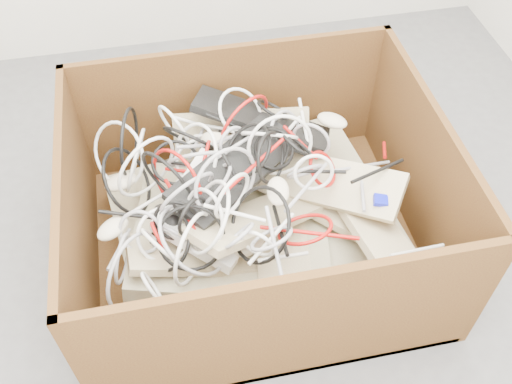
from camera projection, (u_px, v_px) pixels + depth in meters
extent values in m
plane|color=#4D4D4F|center=(259.00, 276.00, 2.08)|extent=(3.00, 3.00, 0.00)
cube|color=#391A0E|center=(257.00, 247.00, 2.15)|extent=(1.20, 1.00, 0.03)
cube|color=#391A0E|center=(232.00, 106.00, 2.26)|extent=(1.20, 0.02, 0.56)
cube|color=#391A0E|center=(292.00, 330.00, 1.63)|extent=(1.20, 0.03, 0.56)
cube|color=#391A0E|center=(422.00, 175.00, 2.02)|extent=(0.02, 0.95, 0.56)
cube|color=#391A0E|center=(79.00, 228.00, 1.87)|extent=(0.02, 0.95, 0.56)
cube|color=tan|center=(256.00, 231.00, 2.11)|extent=(1.05, 0.91, 0.19)
cube|color=tan|center=(232.00, 237.00, 1.99)|extent=(0.75, 0.68, 0.21)
cube|color=#C6B68B|center=(208.00, 182.00, 2.10)|extent=(0.51, 0.22, 0.17)
cube|color=#C6B68B|center=(313.00, 196.00, 2.04)|extent=(0.48, 0.45, 0.12)
cube|color=#C6B68B|center=(284.00, 268.00, 1.86)|extent=(0.25, 0.51, 0.05)
cube|color=#C6B68B|center=(205.00, 255.00, 1.86)|extent=(0.49, 0.18, 0.21)
cube|color=#C6B68B|center=(370.00, 224.00, 1.93)|extent=(0.19, 0.49, 0.23)
cube|color=#C6B68B|center=(242.00, 134.00, 2.11)|extent=(0.50, 0.17, 0.18)
cube|color=#C6B68B|center=(255.00, 220.00, 1.85)|extent=(0.50, 0.39, 0.24)
cube|color=#C6B68B|center=(331.00, 183.00, 1.97)|extent=(0.48, 0.44, 0.18)
cube|color=black|center=(262.00, 120.00, 2.05)|extent=(0.50, 0.36, 0.19)
cube|color=black|center=(236.00, 168.00, 1.87)|extent=(0.49, 0.45, 0.07)
ellipsoid|color=beige|center=(121.00, 182.00, 1.95)|extent=(0.13, 0.10, 0.04)
ellipsoid|color=beige|center=(332.00, 121.00, 2.08)|extent=(0.13, 0.13, 0.04)
ellipsoid|color=beige|center=(249.00, 245.00, 1.79)|extent=(0.13, 0.12, 0.04)
ellipsoid|color=beige|center=(278.00, 191.00, 1.75)|extent=(0.09, 0.12, 0.04)
ellipsoid|color=beige|center=(217.00, 141.00, 1.95)|extent=(0.13, 0.12, 0.04)
ellipsoid|color=black|center=(320.00, 284.00, 1.74)|extent=(0.13, 0.13, 0.04)
ellipsoid|color=beige|center=(113.00, 228.00, 1.78)|extent=(0.13, 0.12, 0.04)
ellipsoid|color=black|center=(167.00, 216.00, 1.82)|extent=(0.11, 0.13, 0.04)
cube|color=white|center=(187.00, 186.00, 1.87)|extent=(0.21, 0.24, 0.11)
cube|color=white|center=(194.00, 242.00, 1.79)|extent=(0.26, 0.23, 0.10)
cube|color=#0D15CE|center=(381.00, 200.00, 1.86)|extent=(0.06, 0.05, 0.03)
torus|color=#96959B|center=(211.00, 187.00, 1.82)|extent=(0.18, 0.25, 0.21)
torus|color=#96959B|center=(199.00, 159.00, 1.92)|extent=(0.29, 0.17, 0.24)
torus|color=black|center=(192.00, 216.00, 1.71)|extent=(0.14, 0.14, 0.18)
torus|color=#96959B|center=(305.00, 171.00, 1.85)|extent=(0.15, 0.08, 0.14)
torus|color=black|center=(248.00, 150.00, 1.84)|extent=(0.20, 0.27, 0.19)
torus|color=#96959B|center=(193.00, 239.00, 1.75)|extent=(0.27, 0.35, 0.25)
torus|color=black|center=(129.00, 142.00, 1.98)|extent=(0.08, 0.25, 0.26)
torus|color=#A40F0B|center=(305.00, 229.00, 1.73)|extent=(0.20, 0.18, 0.12)
torus|color=silver|center=(165.00, 235.00, 1.77)|extent=(0.20, 0.14, 0.18)
torus|color=#96959B|center=(311.00, 140.00, 1.95)|extent=(0.17, 0.13, 0.20)
torus|color=silver|center=(208.00, 217.00, 1.71)|extent=(0.19, 0.30, 0.25)
torus|color=silver|center=(161.00, 247.00, 1.72)|extent=(0.14, 0.19, 0.21)
torus|color=#96959B|center=(232.00, 142.00, 1.91)|extent=(0.14, 0.10, 0.16)
torus|color=silver|center=(174.00, 126.00, 1.98)|extent=(0.10, 0.20, 0.20)
torus|color=silver|center=(280.00, 146.00, 1.86)|extent=(0.31, 0.10, 0.30)
torus|color=#A40F0B|center=(177.00, 182.00, 1.85)|extent=(0.21, 0.27, 0.33)
torus|color=#A40F0B|center=(159.00, 237.00, 1.74)|extent=(0.05, 0.15, 0.15)
torus|color=black|center=(170.00, 242.00, 1.77)|extent=(0.17, 0.24, 0.20)
torus|color=silver|center=(195.00, 155.00, 1.92)|extent=(0.16, 0.29, 0.27)
torus|color=silver|center=(198.00, 161.00, 1.95)|extent=(0.22, 0.20, 0.12)
torus|color=black|center=(273.00, 110.00, 2.04)|extent=(0.16, 0.18, 0.11)
torus|color=black|center=(297.00, 145.00, 1.85)|extent=(0.12, 0.17, 0.14)
torus|color=#96959B|center=(271.00, 238.00, 1.65)|extent=(0.17, 0.13, 0.13)
torus|color=black|center=(265.00, 150.00, 1.90)|extent=(0.22, 0.20, 0.13)
torus|color=silver|center=(118.00, 154.00, 1.97)|extent=(0.25, 0.22, 0.25)
torus|color=#96959B|center=(141.00, 232.00, 1.76)|extent=(0.19, 0.14, 0.16)
torus|color=#96959B|center=(285.00, 134.00, 2.01)|extent=(0.14, 0.20, 0.21)
torus|color=silver|center=(257.00, 244.00, 1.68)|extent=(0.12, 0.10, 0.14)
torus|color=silver|center=(270.00, 136.00, 1.90)|extent=(0.24, 0.20, 0.16)
torus|color=#96959B|center=(226.00, 182.00, 1.73)|extent=(0.29, 0.16, 0.32)
torus|color=silver|center=(136.00, 160.00, 2.00)|extent=(0.14, 0.27, 0.25)
torus|color=#96959B|center=(123.00, 259.00, 1.75)|extent=(0.08, 0.22, 0.23)
torus|color=#96959B|center=(132.00, 272.00, 1.73)|extent=(0.22, 0.28, 0.35)
torus|color=#96959B|center=(187.00, 193.00, 1.76)|extent=(0.24, 0.16, 0.26)
torus|color=silver|center=(147.00, 167.00, 1.88)|extent=(0.25, 0.16, 0.28)
torus|color=silver|center=(240.00, 112.00, 2.02)|extent=(0.23, 0.21, 0.17)
torus|color=#A40F0B|center=(322.00, 169.00, 1.90)|extent=(0.12, 0.15, 0.14)
torus|color=black|center=(175.00, 162.00, 1.90)|extent=(0.22, 0.21, 0.10)
torus|color=black|center=(176.00, 221.00, 1.75)|extent=(0.20, 0.08, 0.19)
torus|color=#A40F0B|center=(244.00, 123.00, 2.01)|extent=(0.27, 0.20, 0.32)
torus|color=black|center=(190.00, 139.00, 1.97)|extent=(0.18, 0.22, 0.23)
torus|color=#96959B|center=(239.00, 236.00, 1.67)|extent=(0.12, 0.12, 0.14)
torus|color=black|center=(127.00, 181.00, 1.93)|extent=(0.16, 0.31, 0.29)
torus|color=silver|center=(193.00, 249.00, 1.72)|extent=(0.19, 0.28, 0.33)
torus|color=black|center=(271.00, 158.00, 1.80)|extent=(0.13, 0.20, 0.22)
torus|color=silver|center=(314.00, 173.00, 1.80)|extent=(0.16, 0.06, 0.16)
torus|color=black|center=(168.00, 179.00, 1.83)|extent=(0.15, 0.24, 0.27)
torus|color=silver|center=(152.00, 287.00, 1.69)|extent=(0.07, 0.15, 0.15)
torus|color=silver|center=(204.00, 217.00, 1.72)|extent=(0.13, 0.23, 0.24)
torus|color=silver|center=(232.00, 196.00, 1.71)|extent=(0.18, 0.16, 0.23)
torus|color=black|center=(274.00, 149.00, 1.85)|extent=(0.17, 0.12, 0.16)
torus|color=black|center=(260.00, 225.00, 1.71)|extent=(0.24, 0.32, 0.24)
torus|color=#96959B|center=(174.00, 232.00, 1.78)|extent=(0.10, 0.12, 0.14)
torus|color=black|center=(191.00, 238.00, 1.71)|extent=(0.29, 0.20, 0.22)
cylinder|color=#96959B|center=(306.00, 187.00, 1.77)|extent=(0.19, 0.19, 0.03)
cylinder|color=black|center=(185.00, 164.00, 1.92)|extent=(0.21, 0.12, 0.05)
cylinder|color=#96959B|center=(196.00, 143.00, 2.02)|extent=(0.08, 0.17, 0.04)
cylinder|color=silver|center=(283.00, 257.00, 1.69)|extent=(0.15, 0.02, 0.03)
cylinder|color=#A40F0B|center=(300.00, 142.00, 1.92)|extent=(0.09, 0.15, 0.04)
cylinder|color=#A40F0B|center=(255.00, 165.00, 1.77)|extent=(0.23, 0.16, 0.06)
cylinder|color=#96959B|center=(214.00, 160.00, 1.86)|extent=(0.26, 0.10, 0.09)
cylinder|color=#96959B|center=(119.00, 249.00, 1.77)|extent=(0.08, 0.16, 0.04)
cylinder|color=#96959B|center=(246.00, 131.00, 1.96)|extent=(0.25, 0.15, 0.07)
cylinder|color=black|center=(292.00, 150.00, 1.95)|extent=(0.12, 0.06, 0.04)
cylinder|color=black|center=(378.00, 171.00, 1.88)|extent=(0.21, 0.09, 0.04)
cylinder|color=black|center=(139.00, 216.00, 1.80)|extent=(0.24, 0.06, 0.07)
cylinder|color=silver|center=(144.00, 206.00, 1.88)|extent=(0.13, 0.09, 0.02)
cylinder|color=silver|center=(271.00, 239.00, 1.67)|extent=(0.16, 0.13, 0.06)
cylinder|color=#96959B|center=(275.00, 244.00, 1.65)|extent=(0.01, 0.24, 0.07)
cylinder|color=#A40F0B|center=(183.00, 210.00, 1.78)|extent=(0.10, 0.29, 0.03)
cylinder|color=#96959B|center=(362.00, 166.00, 1.99)|extent=(0.24, 0.08, 0.09)
cylinder|color=#A40F0B|center=(189.00, 172.00, 1.92)|extent=(0.16, 0.09, 0.03)
cylinder|color=silver|center=(280.00, 141.00, 1.97)|extent=(0.21, 0.23, 0.03)
cylinder|color=black|center=(371.00, 265.00, 1.74)|extent=(0.14, 0.14, 0.08)
cylinder|color=silver|center=(223.00, 128.00, 2.01)|extent=(0.22, 0.14, 0.05)
cylinder|color=#A40F0B|center=(201.00, 172.00, 1.85)|extent=(0.10, 0.20, 0.09)
cylinder|color=black|center=(252.00, 134.00, 1.96)|extent=(0.22, 0.14, 0.06)
cylinder|color=black|center=(280.00, 229.00, 1.72)|extent=(0.03, 0.24, 0.08)
cylinder|color=silver|center=(240.00, 117.00, 2.12)|extent=(0.11, 0.11, 0.05)
cylinder|color=silver|center=(211.00, 136.00, 1.99)|extent=(0.11, 0.06, 0.05)
cylinder|color=#96959B|center=(208.00, 145.00, 1.92)|extent=(0.22, 0.05, 0.07)
cylinder|color=black|center=(240.00, 128.00, 1.99)|extent=(0.22, 0.11, 0.09)
cylinder|color=silver|center=(304.00, 123.00, 2.05)|extent=(0.04, 0.23, 0.04)
cylinder|color=silver|center=(235.00, 213.00, 1.70)|extent=(0.18, 0.08, 0.04)
cylinder|color=#A40F0B|center=(309.00, 233.00, 1.69)|extent=(0.27, 0.13, 0.04)
cylinder|color=silver|center=(197.00, 124.00, 2.05)|extent=(0.16, 0.06, 0.07)
cylinder|color=black|center=(231.00, 168.00, 1.79)|extent=(0.05, 0.12, 0.05)
cylinder|color=black|center=(320.00, 172.00, 1.84)|extent=(0.17, 0.04, 0.03)
cylinder|color=#A40F0B|center=(384.00, 150.00, 2.05)|extent=(0.06, 0.11, 0.05)
cylinder|color=silver|center=(417.00, 250.00, 1.75)|extent=(0.21, 0.06, 0.08)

